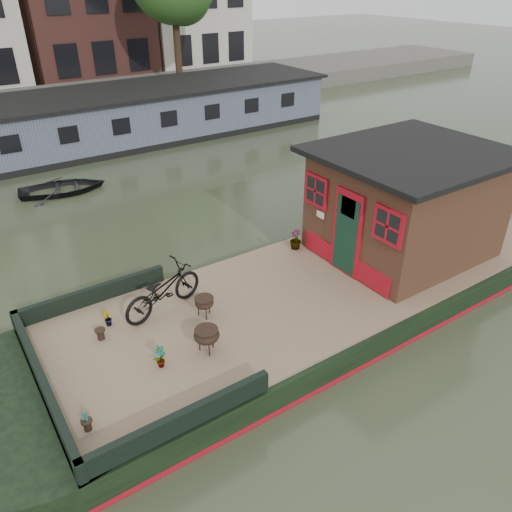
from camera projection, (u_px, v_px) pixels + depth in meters
ground at (326, 302)px, 11.07m from camera, size 120.00×120.00×0.00m
houseboat_hull at (278, 312)px, 10.28m from camera, size 14.01×4.02×0.60m
houseboat_deck at (328, 278)px, 10.76m from camera, size 11.80×3.80×0.05m
bow_bulwark at (96, 361)px, 8.19m from camera, size 3.00×4.00×0.35m
cabin at (406, 202)px, 11.19m from camera, size 4.00×3.50×2.42m
bicycle at (163, 290)px, 9.49m from camera, size 1.85×1.02×0.92m
potted_plant_a at (160, 357)px, 8.22m from camera, size 0.27×0.23×0.44m
potted_plant_b at (107, 318)px, 9.23m from camera, size 0.21×0.21×0.30m
potted_plant_d at (296, 239)px, 11.74m from camera, size 0.30×0.30×0.49m
potted_plant_e at (86, 421)px, 7.15m from camera, size 0.17×0.18×0.28m
brazier_front at (207, 340)px, 8.56m from camera, size 0.51×0.51×0.47m
brazier_rear at (204, 307)px, 9.44m from camera, size 0.39×0.39×0.42m
bollard_port at (101, 334)px, 8.90m from camera, size 0.19×0.19×0.21m
bollard_stbd at (87, 425)px, 7.14m from camera, size 0.17×0.17×0.19m
dinghy at (62, 184)px, 16.39m from camera, size 3.07×2.45×0.57m
far_houseboat at (104, 121)px, 20.63m from camera, size 20.40×4.40×2.11m
quay at (62, 103)px, 25.55m from camera, size 60.00×6.00×0.90m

